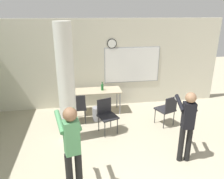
{
  "coord_description": "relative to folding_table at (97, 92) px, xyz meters",
  "views": [
    {
      "loc": [
        -0.7,
        -1.73,
        2.98
      ],
      "look_at": [
        0.05,
        2.95,
        1.28
      ],
      "focal_mm": 35.0,
      "sensor_mm": 36.0,
      "label": 1
    }
  ],
  "objects": [
    {
      "name": "chair_mid_room",
      "position": [
        1.78,
        -1.15,
        -0.16
      ],
      "size": [
        0.57,
        0.57,
        0.87
      ],
      "color": "#232328",
      "rests_on": "ground_plane"
    },
    {
      "name": "person_playing_side",
      "position": [
        1.56,
        -2.63,
        0.24
      ],
      "size": [
        0.39,
        0.62,
        1.53
      ],
      "color": "black",
      "rests_on": "ground_plane"
    },
    {
      "name": "chair_table_left",
      "position": [
        -0.59,
        -0.63,
        -0.16
      ],
      "size": [
        0.44,
        0.44,
        0.87
      ],
      "color": "#232328",
      "rests_on": "ground_plane"
    },
    {
      "name": "support_pillar",
      "position": [
        -0.83,
        -1.43,
        0.73
      ],
      "size": [
        0.39,
        0.39,
        2.8
      ],
      "color": "silver",
      "rests_on": "ground_plane"
    },
    {
      "name": "folding_table",
      "position": [
        0.0,
        0.0,
        0.0
      ],
      "size": [
        1.44,
        0.63,
        0.72
      ],
      "color": "tan",
      "rests_on": "ground_plane"
    },
    {
      "name": "chair_table_front",
      "position": [
        0.12,
        -1.21,
        -0.16
      ],
      "size": [
        0.56,
        0.56,
        0.87
      ],
      "color": "#232328",
      "rests_on": "ground_plane"
    },
    {
      "name": "person_playing_front",
      "position": [
        -0.71,
        -3.17,
        0.29
      ],
      "size": [
        0.46,
        0.64,
        1.63
      ],
      "color": "black",
      "rests_on": "ground_plane"
    },
    {
      "name": "bottle_on_table",
      "position": [
        0.15,
        -0.02,
        0.16
      ],
      "size": [
        0.08,
        0.08,
        0.26
      ],
      "color": "#1E6B2D",
      "rests_on": "folding_table"
    },
    {
      "name": "wall_back",
      "position": [
        0.17,
        0.56,
        0.73
      ],
      "size": [
        8.0,
        0.15,
        2.8
      ],
      "color": "beige",
      "rests_on": "ground_plane"
    },
    {
      "name": "waste_bin",
      "position": [
        -0.07,
        -0.54,
        -0.47
      ],
      "size": [
        0.27,
        0.27,
        0.4
      ],
      "color": "gray",
      "rests_on": "ground_plane"
    }
  ]
}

